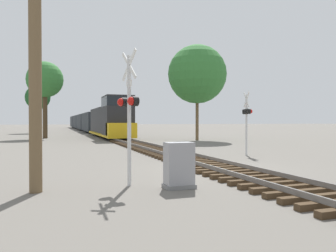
{
  "coord_description": "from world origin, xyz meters",
  "views": [
    {
      "loc": [
        -6.38,
        -12.17,
        2.0
      ],
      "look_at": [
        0.76,
        8.24,
        1.68
      ],
      "focal_mm": 35.0,
      "sensor_mm": 36.0,
      "label": 1
    }
  ],
  "objects_px": {
    "utility_pole": "(35,18)",
    "crossing_signal_near": "(128,107)",
    "freight_train": "(87,122)",
    "crossing_signal_far": "(247,115)",
    "tree_deep_background": "(38,98)",
    "tree_mid_background": "(45,80)",
    "tree_far_right": "(197,74)",
    "relay_cabinet": "(179,166)"
  },
  "relations": [
    {
      "from": "crossing_signal_far",
      "to": "utility_pole",
      "type": "distance_m",
      "value": 13.2
    },
    {
      "from": "tree_mid_background",
      "to": "tree_deep_background",
      "type": "xyz_separation_m",
      "value": [
        -1.58,
        18.6,
        -0.78
      ]
    },
    {
      "from": "tree_mid_background",
      "to": "freight_train",
      "type": "bearing_deg",
      "value": 75.63
    },
    {
      "from": "relay_cabinet",
      "to": "utility_pole",
      "type": "distance_m",
      "value": 5.87
    },
    {
      "from": "tree_far_right",
      "to": "crossing_signal_near",
      "type": "bearing_deg",
      "value": -119.25
    },
    {
      "from": "crossing_signal_far",
      "to": "tree_deep_background",
      "type": "xyz_separation_m",
      "value": [
        -13.18,
        42.74,
        3.62
      ]
    },
    {
      "from": "utility_pole",
      "to": "tree_far_right",
      "type": "relative_size",
      "value": 0.96
    },
    {
      "from": "crossing_signal_near",
      "to": "crossing_signal_far",
      "type": "bearing_deg",
      "value": 113.01
    },
    {
      "from": "crossing_signal_near",
      "to": "utility_pole",
      "type": "distance_m",
      "value": 3.63
    },
    {
      "from": "utility_pole",
      "to": "tree_mid_background",
      "type": "height_order",
      "value": "utility_pole"
    },
    {
      "from": "crossing_signal_far",
      "to": "utility_pole",
      "type": "relative_size",
      "value": 0.39
    },
    {
      "from": "freight_train",
      "to": "tree_mid_background",
      "type": "height_order",
      "value": "tree_mid_background"
    },
    {
      "from": "utility_pole",
      "to": "tree_deep_background",
      "type": "bearing_deg",
      "value": 92.37
    },
    {
      "from": "relay_cabinet",
      "to": "crossing_signal_near",
      "type": "bearing_deg",
      "value": 148.29
    },
    {
      "from": "freight_train",
      "to": "crossing_signal_near",
      "type": "bearing_deg",
      "value": -94.05
    },
    {
      "from": "freight_train",
      "to": "tree_mid_background",
      "type": "distance_m",
      "value": 29.95
    },
    {
      "from": "crossing_signal_far",
      "to": "tree_mid_background",
      "type": "height_order",
      "value": "tree_mid_background"
    },
    {
      "from": "relay_cabinet",
      "to": "tree_deep_background",
      "type": "xyz_separation_m",
      "value": [
        -6.06,
        50.13,
        5.3
      ]
    },
    {
      "from": "freight_train",
      "to": "utility_pole",
      "type": "xyz_separation_m",
      "value": [
        -6.86,
        -59.38,
        3.01
      ]
    },
    {
      "from": "crossing_signal_far",
      "to": "tree_far_right",
      "type": "distance_m",
      "value": 16.13
    },
    {
      "from": "crossing_signal_far",
      "to": "tree_far_right",
      "type": "height_order",
      "value": "tree_far_right"
    },
    {
      "from": "freight_train",
      "to": "tree_deep_background",
      "type": "distance_m",
      "value": 14.02
    },
    {
      "from": "tree_mid_background",
      "to": "utility_pole",
      "type": "bearing_deg",
      "value": -89.13
    },
    {
      "from": "crossing_signal_near",
      "to": "utility_pole",
      "type": "relative_size",
      "value": 0.44
    },
    {
      "from": "freight_train",
      "to": "crossing_signal_near",
      "type": "height_order",
      "value": "freight_train"
    },
    {
      "from": "tree_mid_background",
      "to": "relay_cabinet",
      "type": "bearing_deg",
      "value": -81.91
    },
    {
      "from": "relay_cabinet",
      "to": "tree_far_right",
      "type": "height_order",
      "value": "tree_far_right"
    },
    {
      "from": "crossing_signal_near",
      "to": "utility_pole",
      "type": "height_order",
      "value": "utility_pole"
    },
    {
      "from": "crossing_signal_near",
      "to": "relay_cabinet",
      "type": "xyz_separation_m",
      "value": [
        1.35,
        -0.83,
        -1.75
      ]
    },
    {
      "from": "freight_train",
      "to": "tree_far_right",
      "type": "height_order",
      "value": "tree_far_right"
    },
    {
      "from": "freight_train",
      "to": "relay_cabinet",
      "type": "bearing_deg",
      "value": -92.71
    },
    {
      "from": "utility_pole",
      "to": "tree_far_right",
      "type": "bearing_deg",
      "value": 55.73
    },
    {
      "from": "relay_cabinet",
      "to": "tree_far_right",
      "type": "xyz_separation_m",
      "value": [
        10.74,
        22.43,
        6.26
      ]
    },
    {
      "from": "relay_cabinet",
      "to": "crossing_signal_far",
      "type": "bearing_deg",
      "value": 46.08
    },
    {
      "from": "utility_pole",
      "to": "crossing_signal_far",
      "type": "bearing_deg",
      "value": 30.74
    },
    {
      "from": "crossing_signal_far",
      "to": "relay_cabinet",
      "type": "relative_size",
      "value": 2.72
    },
    {
      "from": "relay_cabinet",
      "to": "tree_mid_background",
      "type": "height_order",
      "value": "tree_mid_background"
    },
    {
      "from": "relay_cabinet",
      "to": "tree_deep_background",
      "type": "height_order",
      "value": "tree_deep_background"
    },
    {
      "from": "crossing_signal_near",
      "to": "tree_far_right",
      "type": "height_order",
      "value": "tree_far_right"
    },
    {
      "from": "crossing_signal_far",
      "to": "tree_deep_background",
      "type": "distance_m",
      "value": 44.87
    },
    {
      "from": "utility_pole",
      "to": "tree_deep_background",
      "type": "xyz_separation_m",
      "value": [
        -2.05,
        49.35,
        1.09
      ]
    },
    {
      "from": "utility_pole",
      "to": "crossing_signal_near",
      "type": "bearing_deg",
      "value": 1.26
    }
  ]
}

